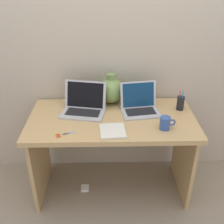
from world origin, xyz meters
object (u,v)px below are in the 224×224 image
laptop_right (139,104)px  power_brick (85,188)px  laptop_left (84,104)px  pen_cup (180,103)px  green_vase (111,90)px  scissors (62,135)px  notebook_stack (113,131)px  coffee_mug (165,123)px

laptop_right → power_brick: bearing=-164.1°
laptop_left → pen_cup: 0.80m
green_vase → power_brick: size_ratio=3.75×
laptop_right → green_vase: (-0.23, 0.16, 0.05)m
laptop_left → scissors: 0.38m
power_brick → pen_cup: bearing=10.2°
pen_cup → scissors: size_ratio=1.25×
green_vase → power_brick: 0.94m
notebook_stack → power_brick: notebook_stack is taller
laptop_right → pen_cup: laptop_right is taller
power_brick → laptop_left: bearing=80.1°
pen_cup → coffee_mug: bearing=-121.8°
notebook_stack → coffee_mug: bearing=5.6°
laptop_right → notebook_stack: (-0.22, -0.32, -0.05)m
laptop_left → coffee_mug: bearing=-24.7°
laptop_left → coffee_mug: 0.68m
laptop_left → pen_cup: laptop_left is taller
laptop_left → laptop_right: (0.46, -0.00, -0.00)m
power_brick → laptop_right: bearing=15.9°
laptop_left → power_brick: size_ratio=5.50×
laptop_left → pen_cup: (0.80, 0.01, -0.00)m
green_vase → pen_cup: green_vase is taller
green_vase → coffee_mug: green_vase is taller
green_vase → coffee_mug: 0.60m
laptop_right → green_vase: 0.29m
laptop_right → pen_cup: size_ratio=1.82×
laptop_left → scissors: laptop_left is taller
coffee_mug → power_brick: (-0.64, 0.15, -0.79)m
laptop_left → notebook_stack: bearing=-54.3°
green_vase → pen_cup: 0.60m
green_vase → scissors: bearing=-125.2°
notebook_stack → coffee_mug: 0.39m
green_vase → power_brick: (-0.25, -0.30, -0.85)m
laptop_right → notebook_stack: size_ratio=1.70×
laptop_right → scissors: bearing=-149.3°
coffee_mug → scissors: bearing=-174.8°
laptop_left → notebook_stack: size_ratio=1.98×
green_vase → power_brick: bearing=-129.7°
laptop_right → power_brick: (-0.48, -0.14, -0.80)m
laptop_left → power_brick: (-0.02, -0.14, -0.80)m
notebook_stack → power_brick: bearing=144.0°
coffee_mug → laptop_right: bearing=119.8°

